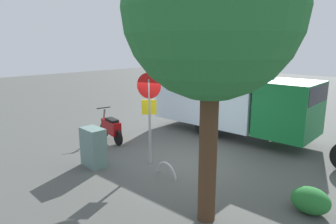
{
  "coord_description": "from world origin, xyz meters",
  "views": [
    {
      "loc": [
        -5.81,
        6.71,
        3.61
      ],
      "look_at": [
        1.21,
        -0.49,
        1.34
      ],
      "focal_mm": 32.53,
      "sensor_mm": 36.0,
      "label": 1
    }
  ],
  "objects_px": {
    "motorcycle": "(111,128)",
    "utility_cabinet": "(93,147)",
    "street_tree": "(212,11)",
    "bike_rack_hoop": "(167,177)",
    "box_truck_near": "(232,94)",
    "stop_sign": "(149,104)"
  },
  "relations": [
    {
      "from": "motorcycle",
      "to": "street_tree",
      "type": "relative_size",
      "value": 0.31
    },
    {
      "from": "box_truck_near",
      "to": "street_tree",
      "type": "distance_m",
      "value": 6.81
    },
    {
      "from": "stop_sign",
      "to": "street_tree",
      "type": "xyz_separation_m",
      "value": [
        -3.09,
        1.23,
        2.33
      ]
    },
    {
      "from": "bike_rack_hoop",
      "to": "box_truck_near",
      "type": "bearing_deg",
      "value": -78.2
    },
    {
      "from": "utility_cabinet",
      "to": "box_truck_near",
      "type": "bearing_deg",
      "value": -101.63
    },
    {
      "from": "street_tree",
      "to": "bike_rack_hoop",
      "type": "distance_m",
      "value": 4.74
    },
    {
      "from": "motorcycle",
      "to": "bike_rack_hoop",
      "type": "xyz_separation_m",
      "value": [
        -3.72,
        0.8,
        -0.52
      ]
    },
    {
      "from": "utility_cabinet",
      "to": "bike_rack_hoop",
      "type": "relative_size",
      "value": 1.37
    },
    {
      "from": "bike_rack_hoop",
      "to": "stop_sign",
      "type": "bearing_deg",
      "value": -17.69
    },
    {
      "from": "box_truck_near",
      "to": "bike_rack_hoop",
      "type": "distance_m",
      "value": 5.04
    },
    {
      "from": "street_tree",
      "to": "bike_rack_hoop",
      "type": "xyz_separation_m",
      "value": [
        2.05,
        -0.9,
        -4.18
      ]
    },
    {
      "from": "motorcycle",
      "to": "utility_cabinet",
      "type": "bearing_deg",
      "value": 142.81
    },
    {
      "from": "box_truck_near",
      "to": "motorcycle",
      "type": "height_order",
      "value": "box_truck_near"
    },
    {
      "from": "box_truck_near",
      "to": "motorcycle",
      "type": "bearing_deg",
      "value": -127.53
    },
    {
      "from": "street_tree",
      "to": "utility_cabinet",
      "type": "relative_size",
      "value": 5.04
    },
    {
      "from": "box_truck_near",
      "to": "street_tree",
      "type": "height_order",
      "value": "street_tree"
    },
    {
      "from": "box_truck_near",
      "to": "stop_sign",
      "type": "xyz_separation_m",
      "value": [
        0.07,
        4.33,
        0.2
      ]
    },
    {
      "from": "street_tree",
      "to": "bike_rack_hoop",
      "type": "relative_size",
      "value": 6.92
    },
    {
      "from": "box_truck_near",
      "to": "utility_cabinet",
      "type": "bearing_deg",
      "value": -103.77
    },
    {
      "from": "motorcycle",
      "to": "street_tree",
      "type": "xyz_separation_m",
      "value": [
        -5.77,
        1.69,
        3.66
      ]
    },
    {
      "from": "motorcycle",
      "to": "street_tree",
      "type": "distance_m",
      "value": 7.04
    },
    {
      "from": "box_truck_near",
      "to": "bike_rack_hoop",
      "type": "height_order",
      "value": "box_truck_near"
    }
  ]
}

